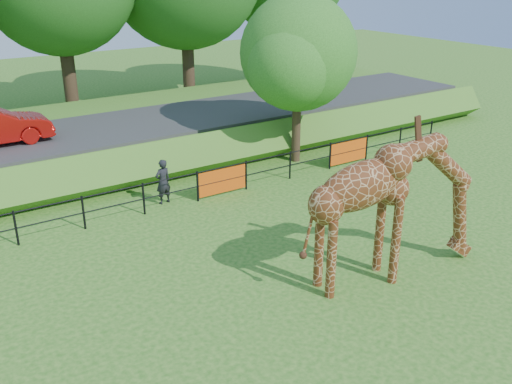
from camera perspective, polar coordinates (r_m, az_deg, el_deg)
ground at (r=13.14m, az=3.42°, el=-14.23°), size 90.00×90.00×0.00m
giraffe at (r=14.97m, az=13.77°, el=-1.66°), size 5.43×1.90×3.82m
perimeter_fence at (r=19.03m, az=-11.17°, el=-0.67°), size 28.07×0.10×1.10m
embankment at (r=25.74m, az=-17.83°, el=4.92°), size 40.00×9.00×1.30m
road at (r=24.16m, az=-16.98°, el=5.70°), size 40.00×5.00×0.12m
visitor at (r=19.71m, az=-9.29°, el=1.03°), size 0.63×0.46×1.58m
tree_east at (r=23.13m, az=4.39°, el=13.32°), size 5.40×4.71×6.76m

